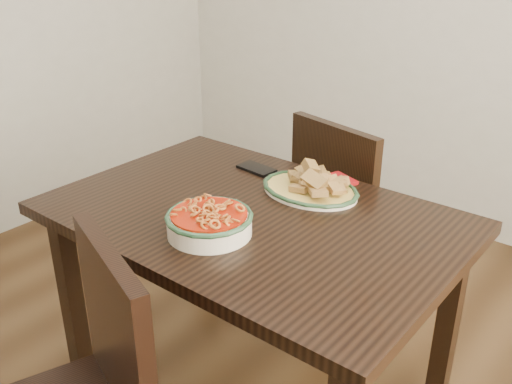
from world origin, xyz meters
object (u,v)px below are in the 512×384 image
Objects in this scene: dining_table at (252,239)px; chair_far at (349,212)px; noodle_bowl at (209,220)px; smartphone at (257,169)px; fish_plate at (310,180)px.

dining_table is 0.65m from chair_far.
dining_table is 4.96× the size of noodle_bowl.
smartphone is at bearing 126.30° from dining_table.
dining_table is at bearing 87.91° from noodle_bowl.
smartphone is at bearing 113.01° from noodle_bowl.
smartphone reaches higher than dining_table.
chair_far is (-0.01, 0.63, -0.16)m from dining_table.
fish_plate is 0.26m from smartphone.
chair_far reaches higher than noodle_bowl.
noodle_bowl is at bearing 102.65° from chair_far.
noodle_bowl is at bearing -99.15° from fish_plate.
chair_far reaches higher than dining_table.
dining_table is 0.27m from fish_plate.
smartphone is (-0.19, -0.36, 0.26)m from chair_far.
fish_plate is at bearing -3.73° from smartphone.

